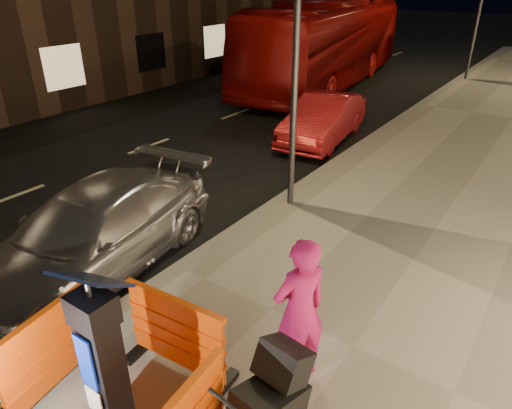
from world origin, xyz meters
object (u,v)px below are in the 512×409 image
Objects in this scene: stroller at (268,402)px; man at (299,312)px; barrier_kerbside at (53,350)px; barrier_back at (177,335)px; parking_kiosk at (103,360)px; car_red at (322,140)px; car_silver at (99,268)px; bus_doubledecker at (325,84)px.

man is at bearing 109.40° from stroller.
barrier_back is at bearing -54.57° from barrier_kerbside.
parking_kiosk is at bearing -7.24° from man.
parking_kiosk is 10.15m from car_red.
barrier_back is 0.29× the size of car_silver.
parking_kiosk is 1.84× the size of stroller.
car_silver reaches higher than car_red.
car_silver is (-1.76, 1.85, -0.68)m from barrier_kerbside.
car_red is 0.32× the size of bus_doubledecker.
barrier_kerbside is 0.35× the size of car_red.
man reaches higher than car_silver.
man is 1.00m from stroller.
bus_doubledecker reaches higher than car_silver.
parking_kiosk is 0.48× the size of car_red.
parking_kiosk is 0.41× the size of car_silver.
parking_kiosk is 1.63m from stroller.
bus_doubledecker is at bearing 95.07° from car_silver.
parking_kiosk reaches higher than stroller.
car_silver is at bearing 138.01° from parking_kiosk.
stroller is (1.35, -0.15, -0.01)m from barrier_back.
man reaches higher than bus_doubledecker.
man is at bearing -71.51° from car_red.
barrier_back reaches higher than car_red.
barrier_kerbside is 0.11× the size of bus_doubledecker.
parking_kiosk is at bearing -142.45° from stroller.
car_silver is at bearing -65.38° from man.
parking_kiosk is at bearing -42.55° from car_silver.
parking_kiosk reaches higher than barrier_kerbside.
car_red is (-2.71, 8.77, -0.68)m from barrier_back.
car_red is 9.82m from stroller.
barrier_back is (0.00, 0.95, -0.42)m from parking_kiosk.
parking_kiosk reaches higher than barrier_back.
parking_kiosk is 1.04× the size of man.
barrier_kerbside is at bearing -86.99° from car_red.
man is at bearing 28.57° from barrier_back.
man is (2.10, 1.70, 0.38)m from barrier_kerbside.
bus_doubledecker is at bearing 106.99° from barrier_back.
man is (1.15, 1.70, -0.04)m from parking_kiosk.
car_red is (-0.01, 7.86, 0.00)m from car_silver.
stroller is (4.06, -8.91, 0.67)m from car_red.
parking_kiosk reaches higher than car_silver.
barrier_kerbside is 0.74× the size of man.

